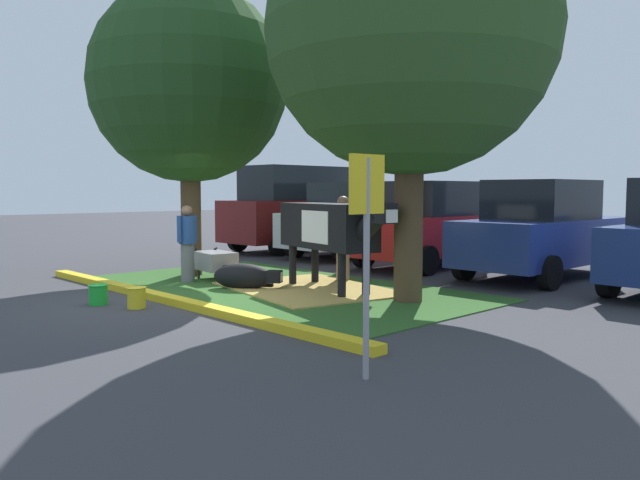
# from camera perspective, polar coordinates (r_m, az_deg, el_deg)

# --- Properties ---
(ground_plane) EXTENTS (80.00, 80.00, 0.00)m
(ground_plane) POSITION_cam_1_polar(r_m,az_deg,el_deg) (10.77, -12.80, -5.27)
(ground_plane) COLOR #38383D
(grass_island) EXTENTS (7.73, 4.24, 0.02)m
(grass_island) POSITION_cam_1_polar(r_m,az_deg,el_deg) (11.73, -3.78, -4.32)
(grass_island) COLOR #2D5B23
(grass_island) RESTS_ON ground
(curb_yellow) EXTENTS (8.93, 0.24, 0.12)m
(curb_yellow) POSITION_cam_1_polar(r_m,az_deg,el_deg) (10.44, -13.45, -5.26)
(curb_yellow) COLOR yellow
(curb_yellow) RESTS_ON ground
(hay_bedding) EXTENTS (3.61, 2.99, 0.04)m
(hay_bedding) POSITION_cam_1_polar(r_m,az_deg,el_deg) (11.44, -1.09, -4.45)
(hay_bedding) COLOR tan
(hay_bedding) RESTS_ON ground
(shade_tree_left) EXTENTS (4.11, 4.11, 6.08)m
(shade_tree_left) POSITION_cam_1_polar(r_m,az_deg,el_deg) (13.70, -11.78, 13.66)
(shade_tree_left) COLOR #4C3823
(shade_tree_left) RESTS_ON ground
(shade_tree_right) EXTENTS (4.63, 4.63, 6.66)m
(shade_tree_right) POSITION_cam_1_polar(r_m,az_deg,el_deg) (10.53, 8.20, 18.33)
(shade_tree_right) COLOR #4C3823
(shade_tree_right) RESTS_ON ground
(cow_holstein) EXTENTS (3.08, 1.20, 1.62)m
(cow_holstein) POSITION_cam_1_polar(r_m,az_deg,el_deg) (11.15, 0.96, 1.17)
(cow_holstein) COLOR black
(cow_holstein) RESTS_ON ground
(calf_lying) EXTENTS (1.27, 1.00, 0.48)m
(calf_lying) POSITION_cam_1_polar(r_m,az_deg,el_deg) (11.58, -6.87, -3.31)
(calf_lying) COLOR black
(calf_lying) RESTS_ON ground
(person_handler) EXTENTS (0.34, 0.51, 1.52)m
(person_handler) POSITION_cam_1_polar(r_m,az_deg,el_deg) (12.56, -11.91, -0.15)
(person_handler) COLOR slate
(person_handler) RESTS_ON ground
(person_visitor_near) EXTENTS (0.50, 0.34, 1.70)m
(person_visitor_near) POSITION_cam_1_polar(r_m,az_deg,el_deg) (12.41, 2.09, 0.39)
(person_visitor_near) COLOR #9E7F5B
(person_visitor_near) RESTS_ON ground
(wheelbarrow) EXTENTS (1.62, 0.73, 0.63)m
(wheelbarrow) POSITION_cam_1_polar(r_m,az_deg,el_deg) (12.77, -9.43, -1.94)
(wheelbarrow) COLOR gray
(wheelbarrow) RESTS_ON ground
(parking_sign) EXTENTS (0.06, 0.44, 2.15)m
(parking_sign) POSITION_cam_1_polar(r_m,az_deg,el_deg) (5.95, 4.25, 1.67)
(parking_sign) COLOR #99999E
(parking_sign) RESTS_ON ground
(bucket_green) EXTENTS (0.31, 0.31, 0.32)m
(bucket_green) POSITION_cam_1_polar(r_m,az_deg,el_deg) (10.60, -19.43, -4.64)
(bucket_green) COLOR green
(bucket_green) RESTS_ON ground
(bucket_yellow) EXTENTS (0.30, 0.30, 0.33)m
(bucket_yellow) POSITION_cam_1_polar(r_m,az_deg,el_deg) (10.11, -16.27, -4.99)
(bucket_yellow) COLOR yellow
(bucket_yellow) RESTS_ON ground
(suv_dark_grey) EXTENTS (2.15, 4.62, 2.52)m
(suv_dark_grey) POSITION_cam_1_polar(r_m,az_deg,el_deg) (19.00, -2.13, 2.89)
(suv_dark_grey) COLOR maroon
(suv_dark_grey) RESTS_ON ground
(hatchback_white) EXTENTS (2.05, 4.41, 2.02)m
(hatchback_white) POSITION_cam_1_polar(r_m,az_deg,el_deg) (17.24, 3.25, 1.77)
(hatchback_white) COLOR silver
(hatchback_white) RESTS_ON ground
(sedan_red) EXTENTS (2.05, 4.41, 2.02)m
(sedan_red) POSITION_cam_1_polar(r_m,az_deg,el_deg) (15.21, 10.13, 1.34)
(sedan_red) COLOR red
(sedan_red) RESTS_ON ground
(sedan_blue) EXTENTS (2.05, 4.41, 2.02)m
(sedan_blue) POSITION_cam_1_polar(r_m,az_deg,el_deg) (13.76, 19.38, 0.83)
(sedan_blue) COLOR navy
(sedan_blue) RESTS_ON ground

